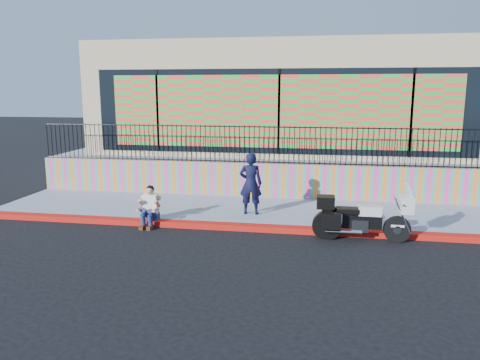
# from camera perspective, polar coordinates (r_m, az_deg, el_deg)

# --- Properties ---
(ground) EXTENTS (90.00, 90.00, 0.00)m
(ground) POSITION_cam_1_polar(r_m,az_deg,el_deg) (12.10, 2.82, -6.22)
(ground) COLOR black
(ground) RESTS_ON ground
(red_curb) EXTENTS (16.00, 0.30, 0.15)m
(red_curb) POSITION_cam_1_polar(r_m,az_deg,el_deg) (12.08, 2.82, -5.88)
(red_curb) COLOR #B21A0C
(red_curb) RESTS_ON ground
(sidewalk) EXTENTS (16.00, 3.00, 0.15)m
(sidewalk) POSITION_cam_1_polar(r_m,az_deg,el_deg) (13.65, 3.67, -3.89)
(sidewalk) COLOR #9095AC
(sidewalk) RESTS_ON ground
(mural_wall) EXTENTS (16.00, 0.20, 1.10)m
(mural_wall) POSITION_cam_1_polar(r_m,az_deg,el_deg) (15.07, 4.35, -0.05)
(mural_wall) COLOR #F54092
(mural_wall) RESTS_ON sidewalk
(metal_fence) EXTENTS (15.80, 0.04, 1.20)m
(metal_fence) POSITION_cam_1_polar(r_m,az_deg,el_deg) (14.89, 4.41, 4.30)
(metal_fence) COLOR black
(metal_fence) RESTS_ON mural_wall
(elevated_platform) EXTENTS (16.00, 10.00, 1.25)m
(elevated_platform) POSITION_cam_1_polar(r_m,az_deg,el_deg) (20.09, 5.74, 2.49)
(elevated_platform) COLOR #9095AC
(elevated_platform) RESTS_ON ground
(storefront_building) EXTENTS (14.00, 8.06, 4.00)m
(storefront_building) POSITION_cam_1_polar(r_m,az_deg,el_deg) (19.66, 5.84, 9.98)
(storefront_building) COLOR tan
(storefront_building) RESTS_ON elevated_platform
(police_motorcycle) EXTENTS (2.28, 0.75, 1.42)m
(police_motorcycle) POSITION_cam_1_polar(r_m,az_deg,el_deg) (11.56, 14.44, -4.32)
(police_motorcycle) COLOR black
(police_motorcycle) RESTS_ON ground
(police_officer) EXTENTS (0.65, 0.44, 1.73)m
(police_officer) POSITION_cam_1_polar(r_m,az_deg,el_deg) (12.94, 1.31, -0.44)
(police_officer) COLOR black
(police_officer) RESTS_ON sidewalk
(seated_man) EXTENTS (0.54, 0.71, 1.06)m
(seated_man) POSITION_cam_1_polar(r_m,az_deg,el_deg) (12.58, -11.03, -3.62)
(seated_man) COLOR navy
(seated_man) RESTS_ON ground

